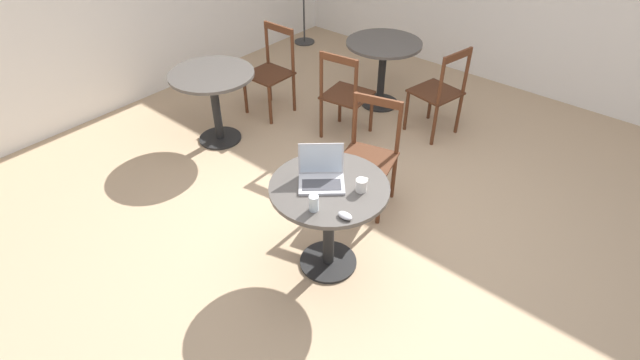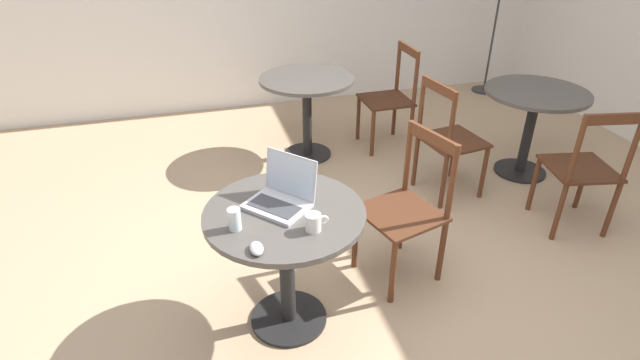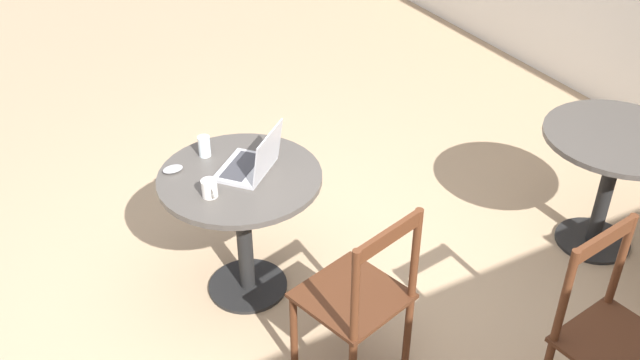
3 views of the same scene
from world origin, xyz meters
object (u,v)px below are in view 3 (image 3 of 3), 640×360
(cafe_table_near, at_px, (242,203))
(chair_mid_left, at_px, (611,339))
(cafe_table_far, at_px, (614,161))
(laptop, at_px, (252,163))
(drinking_glass, at_px, (204,146))
(mouse, at_px, (173,169))
(mug, at_px, (210,189))
(chair_near_right, at_px, (359,299))

(cafe_table_near, distance_m, chair_mid_left, 1.80)
(chair_mid_left, bearing_deg, cafe_table_far, 133.10)
(cafe_table_far, bearing_deg, laptop, -108.02)
(drinking_glass, bearing_deg, laptop, 31.12)
(mouse, bearing_deg, mug, 16.86)
(mouse, relative_size, mug, 0.89)
(laptop, bearing_deg, cafe_table_far, 71.98)
(cafe_table_near, relative_size, chair_near_right, 0.87)
(mouse, distance_m, drinking_glass, 0.21)
(cafe_table_near, bearing_deg, mouse, -123.59)
(cafe_table_near, xyz_separation_m, chair_mid_left, (1.48, 1.02, -0.11))
(chair_mid_left, bearing_deg, mouse, -142.13)
(chair_near_right, xyz_separation_m, mug, (-0.68, -0.41, 0.32))
(laptop, distance_m, mouse, 0.39)
(cafe_table_near, relative_size, mouse, 8.10)
(laptop, bearing_deg, drinking_glass, -148.88)
(cafe_table_far, distance_m, laptop, 1.98)
(cafe_table_far, relative_size, chair_mid_left, 0.87)
(laptop, bearing_deg, cafe_table_near, -90.73)
(cafe_table_far, distance_m, mouse, 2.36)
(laptop, bearing_deg, mug, -69.40)
(chair_near_right, distance_m, chair_mid_left, 1.06)
(chair_near_right, height_order, laptop, laptop)
(cafe_table_near, relative_size, cafe_table_far, 1.00)
(chair_mid_left, distance_m, mouse, 2.12)
(cafe_table_near, xyz_separation_m, mug, (0.10, -0.19, 0.21))
(drinking_glass, bearing_deg, cafe_table_far, 66.95)
(drinking_glass, bearing_deg, mug, -17.14)
(laptop, distance_m, mug, 0.28)
(cafe_table_far, xyz_separation_m, chair_mid_left, (0.87, -0.93, -0.11))
(cafe_table_near, bearing_deg, mug, -62.58)
(chair_near_right, height_order, mouse, chair_near_right)
(chair_mid_left, xyz_separation_m, mouse, (-1.66, -1.29, 0.29))
(mug, height_order, drinking_glass, drinking_glass)
(cafe_table_near, height_order, chair_mid_left, chair_mid_left)
(chair_near_right, relative_size, mug, 8.31)
(mug, bearing_deg, drinking_glass, 162.86)
(cafe_table_near, bearing_deg, laptop, 89.27)
(chair_mid_left, xyz_separation_m, mug, (-1.38, -1.21, 0.32))
(chair_near_right, height_order, drinking_glass, chair_near_right)
(chair_near_right, height_order, mug, chair_near_right)
(chair_mid_left, xyz_separation_m, drinking_glass, (-1.73, -1.10, 0.33))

